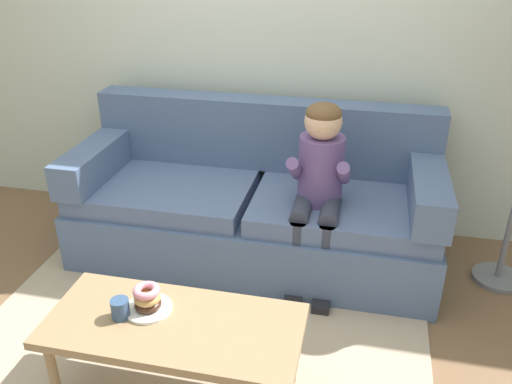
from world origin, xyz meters
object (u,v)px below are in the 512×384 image
object	(u,v)px
person_child	(319,179)
donut	(148,304)
couch	(256,206)
coffee_table	(174,330)
toy_controller	(100,316)
mug	(120,309)

from	to	relation	value
person_child	donut	bearing A→B (deg)	-122.09
couch	person_child	size ratio (longest dim) A/B	2.05
coffee_table	person_child	distance (m)	1.21
toy_controller	person_child	bearing A→B (deg)	53.74
couch	mug	distance (m)	1.33
person_child	mug	world-z (taller)	person_child
person_child	toy_controller	xyz separation A→B (m)	(-1.11, -0.66, -0.65)
donut	toy_controller	world-z (taller)	donut
couch	toy_controller	bearing A→B (deg)	-128.55
couch	toy_controller	size ratio (longest dim) A/B	9.99
coffee_table	mug	distance (m)	0.25
couch	mug	world-z (taller)	couch
person_child	coffee_table	bearing A→B (deg)	-114.99
couch	mug	bearing A→B (deg)	-103.66
mug	person_child	bearing A→B (deg)	55.95
person_child	toy_controller	world-z (taller)	person_child
coffee_table	couch	bearing A→B (deg)	86.41
person_child	donut	distance (m)	1.21
person_child	toy_controller	distance (m)	1.44
person_child	mug	bearing A→B (deg)	-124.05
couch	donut	world-z (taller)	couch
coffee_table	toy_controller	world-z (taller)	coffee_table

